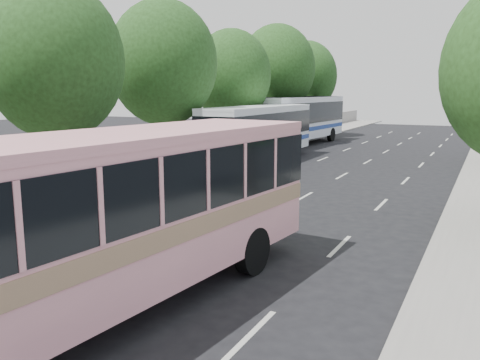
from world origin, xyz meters
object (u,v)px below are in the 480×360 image
Objects in this scene: pink_taxi at (142,209)px; white_pickup at (228,169)px; pink_bus at (108,204)px; tour_coach_front at (259,129)px; tour_coach_rear at (300,116)px.

pink_taxi is 7.90m from white_pickup.
pink_bus reaches higher than pink_taxi.
white_pickup is 0.48× the size of tour_coach_front.
white_pickup is at bearing -76.55° from tour_coach_rear.
tour_coach_rear is at bearing 94.37° from white_pickup.
white_pickup reaches higher than pink_taxi.
white_pickup is 19.20m from tour_coach_rear.
white_pickup is 0.42× the size of tour_coach_rear.
pink_bus reaches higher than tour_coach_front.
pink_bus is at bearing -56.39° from pink_taxi.
pink_taxi is at bearing -88.37° from white_pickup.
pink_taxi is at bearing -79.16° from tour_coach_front.
pink_bus is 0.87× the size of tour_coach_rear.
tour_coach_front is at bearing 112.70° from pink_bus.
tour_coach_front is (-3.00, 15.77, 1.42)m from pink_taxi.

